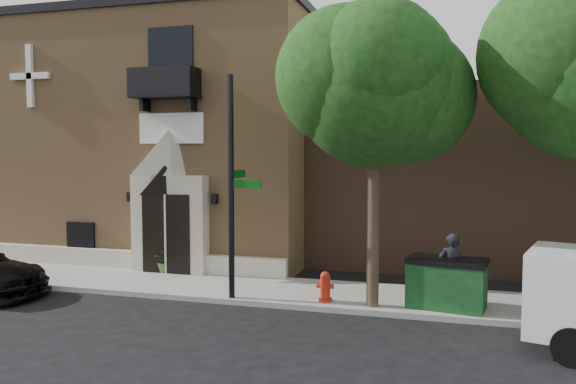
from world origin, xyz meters
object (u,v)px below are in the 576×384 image
street_sign (232,187)px  pedestrian_near (451,269)px  dumpster (447,283)px  fire_hydrant (325,287)px

street_sign → pedestrian_near: (5.74, 0.88, -2.10)m
street_sign → pedestrian_near: size_ratio=3.20×
street_sign → dumpster: bearing=10.6°
fire_hydrant → pedestrian_near: bearing=9.7°
fire_hydrant → dumpster: size_ratio=0.38×
dumpster → pedestrian_near: pedestrian_near is taller
street_sign → dumpster: (5.62, 0.59, -2.40)m
street_sign → dumpster: 6.14m
street_sign → fire_hydrant: bearing=12.0°
fire_hydrant → dumpster: (3.11, 0.26, 0.25)m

